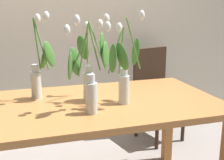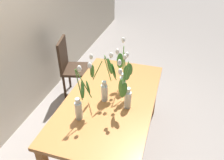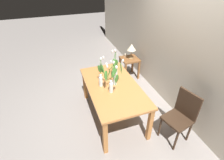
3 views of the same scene
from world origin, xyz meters
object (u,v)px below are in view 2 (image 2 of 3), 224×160
at_px(tulip_vase_0, 105,82).
at_px(tulip_vase_1, 124,76).
at_px(dining_chair, 71,65).
at_px(tulip_vase_2, 126,94).
at_px(tulip_vase_3, 81,102).
at_px(dining_table, 110,105).

relative_size(tulip_vase_0, tulip_vase_1, 0.97).
distance_m(tulip_vase_0, dining_chair, 1.27).
relative_size(tulip_vase_2, tulip_vase_3, 0.97).
bearing_deg(dining_chair, tulip_vase_0, -135.99).
xyz_separation_m(tulip_vase_3, dining_chair, (1.19, 0.71, -0.40)).
bearing_deg(tulip_vase_1, tulip_vase_3, 150.97).
distance_m(tulip_vase_1, dining_chair, 1.28).
distance_m(dining_table, tulip_vase_2, 0.34).
xyz_separation_m(dining_table, tulip_vase_2, (-0.11, -0.19, 0.27)).
bearing_deg(dining_chair, tulip_vase_3, -149.05).
height_order(tulip_vase_2, dining_chair, tulip_vase_2).
xyz_separation_m(dining_table, dining_chair, (0.85, 0.89, -0.12)).
xyz_separation_m(tulip_vase_2, tulip_vase_3, (-0.23, 0.36, 0.01)).
distance_m(tulip_vase_0, tulip_vase_1, 0.22).
xyz_separation_m(dining_table, tulip_vase_3, (-0.34, 0.17, 0.27)).
bearing_deg(tulip_vase_3, tulip_vase_2, -57.63).
xyz_separation_m(tulip_vase_0, tulip_vase_3, (-0.32, 0.12, -0.03)).
bearing_deg(tulip_vase_1, dining_table, 147.55).
xyz_separation_m(tulip_vase_2, dining_chair, (0.96, 1.07, -0.39)).
relative_size(tulip_vase_0, tulip_vase_3, 0.98).
bearing_deg(tulip_vase_3, tulip_vase_1, -29.03).
distance_m(dining_table, tulip_vase_1, 0.35).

